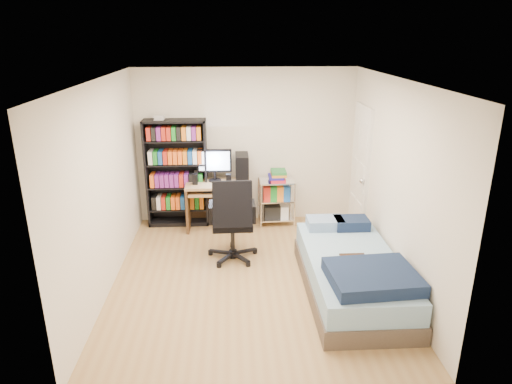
{
  "coord_description": "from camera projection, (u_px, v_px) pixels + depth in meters",
  "views": [
    {
      "loc": [
        -0.23,
        -5.2,
        3.0
      ],
      "look_at": [
        0.08,
        0.4,
        1.03
      ],
      "focal_mm": 32.0,
      "sensor_mm": 36.0,
      "label": 1
    }
  ],
  "objects": [
    {
      "name": "door",
      "position": [
        360.0,
        171.0,
        6.93
      ],
      "size": [
        0.12,
        0.8,
        2.0
      ],
      "color": "white",
      "rests_on": "room"
    },
    {
      "name": "office_chair",
      "position": [
        233.0,
        234.0,
        6.25
      ],
      "size": [
        0.73,
        0.73,
        1.2
      ],
      "rotation": [
        0.0,
        0.0,
        0.02
      ],
      "color": "black",
      "rests_on": "room"
    },
    {
      "name": "wire_cart",
      "position": [
        277.0,
        189.0,
        7.38
      ],
      "size": [
        0.58,
        0.43,
        0.92
      ],
      "rotation": [
        0.0,
        0.0,
        0.03
      ],
      "color": "white",
      "rests_on": "room"
    },
    {
      "name": "computer_desk",
      "position": [
        224.0,
        186.0,
        7.26
      ],
      "size": [
        1.01,
        0.58,
        1.27
      ],
      "color": "tan",
      "rests_on": "room"
    },
    {
      "name": "room",
      "position": [
        251.0,
        186.0,
        5.49
      ],
      "size": [
        3.58,
        4.08,
        2.58
      ],
      "color": "tan",
      "rests_on": "ground"
    },
    {
      "name": "bed",
      "position": [
        352.0,
        273.0,
        5.47
      ],
      "size": [
        1.08,
        2.16,
        0.62
      ],
      "color": "brown",
      "rests_on": "room"
    },
    {
      "name": "media_shelf",
      "position": [
        177.0,
        172.0,
        7.28
      ],
      "size": [
        0.97,
        0.32,
        1.8
      ],
      "color": "black",
      "rests_on": "room"
    }
  ]
}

